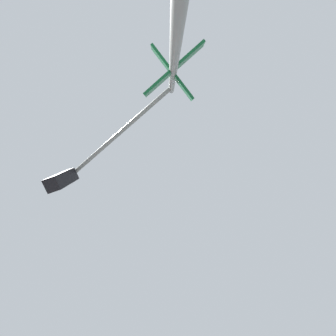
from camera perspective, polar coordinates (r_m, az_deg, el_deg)
The scene contains 1 object.
traffic_signal_near at distance 3.16m, azimuth -17.42°, elevation 10.68°, with size 1.66×3.52×6.27m.
Camera 1 is at (-6.35, -6.71, 1.42)m, focal length 21.35 mm.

